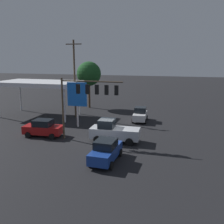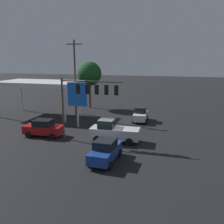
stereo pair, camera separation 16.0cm
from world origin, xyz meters
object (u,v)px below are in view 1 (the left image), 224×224
(sedan_waiting, at_px, (43,128))
(street_tree, at_px, (89,74))
(price_sign, at_px, (77,96))
(pickup_parked, at_px, (114,131))
(utility_pole, at_px, (75,78))
(hatchback_crossing, at_px, (140,115))
(traffic_signal_assembly, at_px, (87,94))
(sedan_far, at_px, (106,151))

(sedan_waiting, distance_m, street_tree, 17.87)
(price_sign, height_order, pickup_parked, price_sign)
(utility_pole, height_order, street_tree, utility_pole)
(street_tree, bearing_deg, utility_pole, 94.51)
(utility_pole, distance_m, hatchback_crossing, 10.96)
(hatchback_crossing, height_order, sedan_waiting, hatchback_crossing)
(traffic_signal_assembly, height_order, pickup_parked, traffic_signal_assembly)
(sedan_waiting, bearing_deg, price_sign, -119.15)
(utility_pole, bearing_deg, traffic_signal_assembly, 120.41)
(traffic_signal_assembly, bearing_deg, sedan_waiting, -0.99)
(traffic_signal_assembly, height_order, utility_pole, utility_pole)
(sedan_waiting, bearing_deg, utility_pole, -92.90)
(price_sign, bearing_deg, street_tree, -76.17)
(pickup_parked, bearing_deg, street_tree, -63.91)
(price_sign, distance_m, pickup_parked, 7.98)
(utility_pole, distance_m, pickup_parked, 13.45)
(pickup_parked, height_order, street_tree, street_tree)
(hatchback_crossing, relative_size, sedan_waiting, 0.86)
(price_sign, bearing_deg, utility_pole, -63.44)
(pickup_parked, bearing_deg, utility_pole, -50.01)
(sedan_waiting, xyz_separation_m, street_tree, (0.84, -17.12, 5.06))
(traffic_signal_assembly, bearing_deg, price_sign, -55.98)
(utility_pole, bearing_deg, pickup_parked, 132.25)
(utility_pole, height_order, price_sign, utility_pole)
(utility_pole, xyz_separation_m, street_tree, (0.59, -7.44, 0.08))
(price_sign, distance_m, sedan_far, 12.12)
(pickup_parked, relative_size, sedan_waiting, 1.17)
(price_sign, height_order, hatchback_crossing, price_sign)
(price_sign, bearing_deg, sedan_far, 124.95)
(pickup_parked, relative_size, street_tree, 0.65)
(hatchback_crossing, xyz_separation_m, sedan_far, (0.59, 14.65, 0.00))
(utility_pole, height_order, sedan_far, utility_pole)
(street_tree, bearing_deg, sedan_far, 113.96)
(sedan_waiting, bearing_deg, pickup_parked, 178.29)
(utility_pole, xyz_separation_m, pickup_parked, (-8.44, 9.29, -4.82))
(sedan_far, xyz_separation_m, street_tree, (9.76, -21.96, 5.06))
(pickup_parked, distance_m, sedan_waiting, 8.20)
(traffic_signal_assembly, distance_m, sedan_waiting, 6.89)
(pickup_parked, height_order, sedan_waiting, pickup_parked)
(traffic_signal_assembly, relative_size, pickup_parked, 1.28)
(utility_pole, xyz_separation_m, price_sign, (-2.45, 4.91, -1.89))
(pickup_parked, bearing_deg, sedan_waiting, 0.44)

